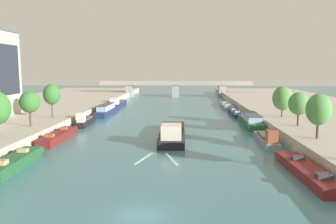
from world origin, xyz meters
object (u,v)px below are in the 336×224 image
at_px(moored_boat_right_lone, 251,120).
at_px(moored_boat_right_upstream, 226,105).
at_px(moored_boat_left_downstream, 15,162).
at_px(tree_left_third, 52,94).
at_px(moored_boat_right_second, 235,113).
at_px(tree_right_midway, 299,104).
at_px(moored_boat_left_gap_after, 85,121).
at_px(moored_boat_left_midway, 107,110).
at_px(moored_boat_right_end, 267,139).
at_px(tree_left_past_mid, 30,102).
at_px(tree_right_nearest, 319,110).
at_px(moored_boat_right_far, 307,171).
at_px(bridge_far, 176,87).
at_px(barge_midriver, 172,133).
at_px(moored_boat_left_lone, 118,103).
at_px(tree_right_by_lamp, 283,98).
at_px(moored_boat_left_second, 59,136).

relative_size(moored_boat_right_lone, moored_boat_right_upstream, 1.00).
relative_size(moored_boat_left_downstream, tree_left_third, 1.82).
xyz_separation_m(moored_boat_right_second, tree_right_midway, (6.63, -26.85, 5.22)).
bearing_deg(moored_boat_left_gap_after, moored_boat_left_midway, 87.50).
xyz_separation_m(moored_boat_right_end, moored_boat_right_second, (-0.06, 32.55, -0.28)).
relative_size(tree_left_past_mid, tree_left_third, 0.89).
distance_m(moored_boat_left_gap_after, tree_right_midway, 41.64).
xyz_separation_m(moored_boat_left_midway, tree_right_nearest, (38.43, -37.76, 4.96)).
height_order(moored_boat_right_end, moored_boat_right_upstream, moored_boat_right_end).
height_order(moored_boat_right_far, bridge_far, bridge_far).
height_order(moored_boat_left_gap_after, moored_boat_right_far, moored_boat_left_gap_after).
bearing_deg(bridge_far, barge_midriver, -88.93).
bearing_deg(tree_right_midway, moored_boat_left_lone, 131.96).
height_order(moored_boat_left_gap_after, tree_right_by_lamp, tree_right_by_lamp).
xyz_separation_m(moored_boat_left_midway, moored_boat_left_lone, (-0.65, 17.36, -0.18)).
relative_size(moored_boat_left_second, moored_boat_left_lone, 0.81).
height_order(moored_boat_right_lone, tree_right_nearest, tree_right_nearest).
height_order(moored_boat_left_gap_after, bridge_far, bridge_far).
bearing_deg(tree_left_third, moored_boat_left_second, -64.59).
distance_m(moored_boat_left_downstream, moored_boat_right_lone, 45.90).
bearing_deg(moored_boat_left_midway, moored_boat_right_far, -55.51).
relative_size(barge_midriver, moored_boat_left_downstream, 1.66).
xyz_separation_m(moored_boat_right_far, moored_boat_right_second, (-0.64, 48.27, -0.05)).
height_order(moored_boat_left_gap_after, tree_left_third, tree_left_third).
bearing_deg(bridge_far, moored_boat_right_far, -80.46).
relative_size(tree_left_past_mid, tree_right_midway, 1.03).
xyz_separation_m(moored_boat_right_end, tree_left_past_mid, (-38.79, 2.82, 5.25)).
xyz_separation_m(moored_boat_left_lone, moored_boat_right_far, (33.96, -65.85, -0.34)).
relative_size(moored_boat_right_far, bridge_far, 0.24).
distance_m(moored_boat_left_lone, tree_right_by_lamp, 52.90).
height_order(moored_boat_left_second, tree_left_past_mid, tree_left_past_mid).
relative_size(moored_boat_left_downstream, moored_boat_left_lone, 0.73).
bearing_deg(moored_boat_left_gap_after, moored_boat_right_upstream, 45.39).
xyz_separation_m(moored_boat_left_midway, moored_boat_right_lone, (33.54, -15.75, -0.02)).
bearing_deg(moored_boat_right_upstream, moored_boat_left_second, -124.48).
relative_size(moored_boat_left_midway, tree_right_by_lamp, 2.73).
relative_size(moored_boat_right_lone, bridge_far, 0.26).
distance_m(moored_boat_right_far, tree_right_nearest, 13.08).
relative_size(moored_boat_left_second, moored_boat_right_far, 0.92).
relative_size(moored_boat_right_lone, tree_right_by_lamp, 2.59).
height_order(barge_midriver, tree_right_by_lamp, tree_right_by_lamp).
bearing_deg(tree_right_midway, moored_boat_right_second, 103.88).
xyz_separation_m(moored_boat_left_downstream, tree_right_by_lamp, (39.79, 30.13, 5.04)).
height_order(moored_boat_right_far, moored_boat_right_end, moored_boat_right_end).
relative_size(moored_boat_left_gap_after, moored_boat_left_lone, 0.64).
bearing_deg(moored_boat_right_end, moored_boat_right_far, -87.86).
bearing_deg(moored_boat_right_lone, moored_boat_left_second, -155.30).
bearing_deg(tree_right_by_lamp, tree_right_midway, -91.34).
height_order(moored_boat_left_second, moored_boat_left_gap_after, moored_boat_left_gap_after).
relative_size(moored_boat_left_gap_after, moored_boat_right_end, 0.92).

